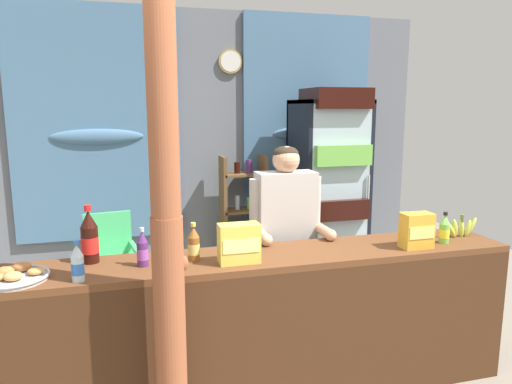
% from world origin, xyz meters
% --- Properties ---
extents(ground_plane, '(7.69, 7.69, 0.00)m').
position_xyz_m(ground_plane, '(0.00, 1.18, 0.00)').
color(ground_plane, gray).
extents(back_wall_curtained, '(4.76, 0.22, 2.80)m').
position_xyz_m(back_wall_curtained, '(-0.01, 3.00, 1.44)').
color(back_wall_curtained, slate).
rests_on(back_wall_curtained, ground).
extents(stall_counter, '(3.09, 0.49, 0.92)m').
position_xyz_m(stall_counter, '(-0.05, 0.44, 0.56)').
color(stall_counter, brown).
rests_on(stall_counter, ground).
extents(timber_post, '(0.18, 0.16, 2.58)m').
position_xyz_m(timber_post, '(-0.70, 0.13, 1.23)').
color(timber_post, '#995133').
rests_on(timber_post, ground).
extents(drink_fridge, '(0.70, 0.72, 1.98)m').
position_xyz_m(drink_fridge, '(1.15, 2.38, 1.09)').
color(drink_fridge, black).
rests_on(drink_fridge, ground).
extents(bottle_shelf_rack, '(0.48, 0.28, 1.30)m').
position_xyz_m(bottle_shelf_rack, '(0.31, 2.70, 0.68)').
color(bottle_shelf_rack, brown).
rests_on(bottle_shelf_rack, ground).
extents(plastic_lawn_chair, '(0.51, 0.51, 0.86)m').
position_xyz_m(plastic_lawn_chair, '(-1.04, 2.17, 0.49)').
color(plastic_lawn_chair, '#4CC675').
rests_on(plastic_lawn_chair, ground).
extents(shopkeeper, '(0.53, 0.42, 1.54)m').
position_xyz_m(shopkeeper, '(0.20, 0.98, 0.96)').
color(shopkeeper, '#28282D').
rests_on(shopkeeper, ground).
extents(soda_bottle_cola, '(0.10, 0.10, 0.34)m').
position_xyz_m(soda_bottle_cola, '(-1.09, 0.67, 1.06)').
color(soda_bottle_cola, black).
rests_on(soda_bottle_cola, stall_counter).
extents(soda_bottle_grape_soda, '(0.06, 0.06, 0.22)m').
position_xyz_m(soda_bottle_grape_soda, '(-0.81, 0.53, 1.02)').
color(soda_bottle_grape_soda, '#56286B').
rests_on(soda_bottle_grape_soda, stall_counter).
extents(soda_bottle_lime_soda, '(0.07, 0.07, 0.21)m').
position_xyz_m(soda_bottle_lime_soda, '(1.12, 0.47, 1.01)').
color(soda_bottle_lime_soda, '#75C64C').
rests_on(soda_bottle_lime_soda, stall_counter).
extents(soda_bottle_water, '(0.06, 0.06, 0.22)m').
position_xyz_m(soda_bottle_water, '(-1.14, 0.37, 1.01)').
color(soda_bottle_water, silver).
rests_on(soda_bottle_water, stall_counter).
extents(soda_bottle_iced_tea, '(0.07, 0.07, 0.23)m').
position_xyz_m(soda_bottle_iced_tea, '(-0.52, 0.55, 1.02)').
color(soda_bottle_iced_tea, brown).
rests_on(soda_bottle_iced_tea, stall_counter).
extents(snack_box_choco_powder, '(0.19, 0.12, 0.22)m').
position_xyz_m(snack_box_choco_powder, '(0.88, 0.43, 1.03)').
color(snack_box_choco_powder, gold).
rests_on(snack_box_choco_powder, stall_counter).
extents(snack_box_instant_noodle, '(0.23, 0.12, 0.23)m').
position_xyz_m(snack_box_instant_noodle, '(-0.27, 0.44, 1.03)').
color(snack_box_instant_noodle, '#EAD14C').
rests_on(snack_box_instant_noodle, stall_counter).
extents(pastry_tray, '(0.35, 0.35, 0.07)m').
position_xyz_m(pastry_tray, '(-1.46, 0.48, 0.94)').
color(pastry_tray, '#BCBCC1').
rests_on(pastry_tray, stall_counter).
extents(banana_bunch, '(0.27, 0.06, 0.16)m').
position_xyz_m(banana_bunch, '(1.33, 0.57, 0.98)').
color(banana_bunch, '#B7C647').
rests_on(banana_bunch, stall_counter).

